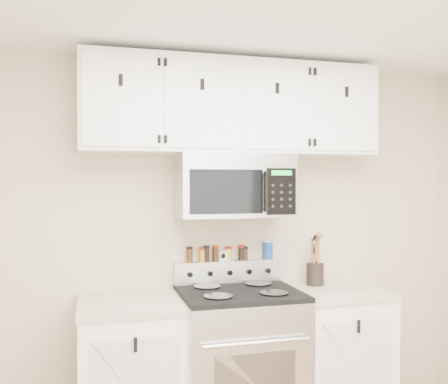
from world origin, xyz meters
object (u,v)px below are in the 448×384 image
object	(u,v)px
microwave	(234,185)
salt_canister	(268,250)
range	(239,362)
utensil_crock	(315,272)

from	to	relation	value
microwave	salt_canister	world-z (taller)	microwave
range	utensil_crock	size ratio (longest dim) A/B	3.07
microwave	utensil_crock	xyz separation A→B (m)	(0.61, 0.04, -0.62)
utensil_crock	salt_canister	size ratio (longest dim) A/B	2.73
utensil_crock	salt_canister	bearing A→B (deg)	159.52
range	utensil_crock	bearing A→B (deg)	15.17
range	salt_canister	size ratio (longest dim) A/B	8.37
range	salt_canister	bearing A→B (deg)	43.55
range	microwave	world-z (taller)	microwave
range	microwave	distance (m)	1.15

